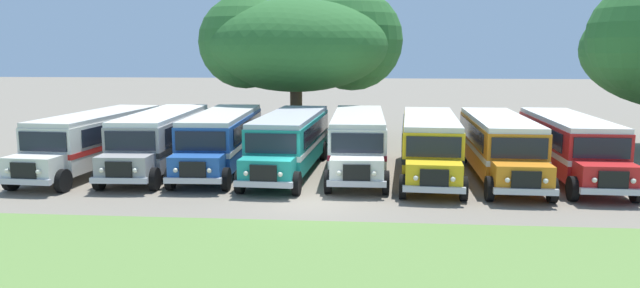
# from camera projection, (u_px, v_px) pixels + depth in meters

# --- Properties ---
(ground_plane) EXTENTS (220.00, 220.00, 0.00)m
(ground_plane) POSITION_uv_depth(u_px,v_px,m) (310.00, 201.00, 23.48)
(ground_plane) COLOR slate
(foreground_grass_strip) EXTENTS (80.00, 10.61, 0.01)m
(foreground_grass_strip) POSITION_uv_depth(u_px,v_px,m) (279.00, 277.00, 15.55)
(foreground_grass_strip) COLOR olive
(foreground_grass_strip) RESTS_ON ground_plane
(parked_bus_slot_0) EXTENTS (3.35, 10.94, 2.82)m
(parked_bus_slot_0) POSITION_uv_depth(u_px,v_px,m) (97.00, 138.00, 29.63)
(parked_bus_slot_0) COLOR silver
(parked_bus_slot_0) RESTS_ON ground_plane
(parked_bus_slot_1) EXTENTS (3.02, 10.88, 2.82)m
(parked_bus_slot_1) POSITION_uv_depth(u_px,v_px,m) (162.00, 137.00, 29.89)
(parked_bus_slot_1) COLOR #9E9993
(parked_bus_slot_1) RESTS_ON ground_plane
(parked_bus_slot_2) EXTENTS (3.00, 10.88, 2.82)m
(parked_bus_slot_2) POSITION_uv_depth(u_px,v_px,m) (222.00, 137.00, 29.88)
(parked_bus_slot_2) COLOR #23519E
(parked_bus_slot_2) RESTS_ON ground_plane
(parked_bus_slot_3) EXTENTS (3.16, 10.90, 2.82)m
(parked_bus_slot_3) POSITION_uv_depth(u_px,v_px,m) (290.00, 140.00, 29.14)
(parked_bus_slot_3) COLOR teal
(parked_bus_slot_3) RESTS_ON ground_plane
(parked_bus_slot_4) EXTENTS (2.78, 10.85, 2.82)m
(parked_bus_slot_4) POSITION_uv_depth(u_px,v_px,m) (358.00, 139.00, 29.27)
(parked_bus_slot_4) COLOR silver
(parked_bus_slot_4) RESTS_ON ground_plane
(parked_bus_slot_5) EXTENTS (3.25, 10.92, 2.82)m
(parked_bus_slot_5) POSITION_uv_depth(u_px,v_px,m) (430.00, 142.00, 28.25)
(parked_bus_slot_5) COLOR yellow
(parked_bus_slot_5) RESTS_ON ground_plane
(parked_bus_slot_6) EXTENTS (2.94, 10.87, 2.82)m
(parked_bus_slot_6) POSITION_uv_depth(u_px,v_px,m) (499.00, 143.00, 27.93)
(parked_bus_slot_6) COLOR orange
(parked_bus_slot_6) RESTS_ON ground_plane
(parked_bus_slot_7) EXTENTS (2.91, 10.87, 2.82)m
(parked_bus_slot_7) POSITION_uv_depth(u_px,v_px,m) (569.00, 143.00, 27.93)
(parked_bus_slot_7) COLOR red
(parked_bus_slot_7) RESTS_ON ground_plane
(broad_shade_tree) EXTENTS (12.84, 11.44, 9.93)m
(broad_shade_tree) POSITION_uv_depth(u_px,v_px,m) (302.00, 43.00, 38.31)
(broad_shade_tree) COLOR brown
(broad_shade_tree) RESTS_ON ground_plane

